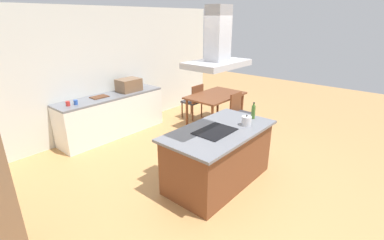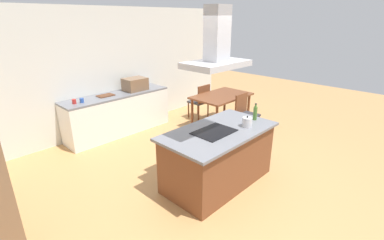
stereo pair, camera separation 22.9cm
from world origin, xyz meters
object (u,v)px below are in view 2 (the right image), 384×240
Objects in this scene: coffee_mug_blue at (82,100)px; chair_facing_back_wall at (201,99)px; olive_oil_bottle at (255,113)px; cutting_board at (106,95)px; tea_kettle at (247,122)px; coffee_mug_red at (74,102)px; chair_facing_island at (245,111)px; cooktop at (214,132)px; countertop_microwave at (135,84)px; dining_table at (222,98)px; range_hood at (217,48)px.

chair_facing_back_wall is (2.78, -0.63, -0.44)m from coffee_mug_blue.
cutting_board is at bearing 107.30° from olive_oil_bottle.
olive_oil_bottle is at bearing 12.18° from tea_kettle.
tea_kettle is at bearing -66.53° from coffee_mug_red.
cutting_board reaches higher than chair_facing_island.
coffee_mug_blue is (-0.67, 2.82, 0.04)m from cooktop.
olive_oil_bottle is at bearing -85.75° from countertop_microwave.
cooktop is at bearing -134.03° from chair_facing_back_wall.
chair_facing_island is (1.48, -2.02, -0.53)m from countertop_microwave.
dining_table is 0.68m from chair_facing_island.
chair_facing_back_wall is at bearing 45.97° from cooktop.
coffee_mug_red is 0.14m from coffee_mug_blue.
cooktop is at bearing 157.49° from tea_kettle.
tea_kettle reaches higher than chair_facing_back_wall.
coffee_mug_blue is at bearing 103.34° from range_hood.
cutting_board is (-0.73, 0.05, -0.13)m from countertop_microwave.
coffee_mug_red is 0.72m from cutting_board.
tea_kettle is 3.21m from cutting_board.
chair_facing_back_wall is (1.59, 2.40, -0.46)m from tea_kettle.
countertop_microwave is at bearing 137.38° from dining_table.
olive_oil_bottle is at bearing -9.55° from range_hood.
cooktop is 6.67× the size of coffee_mug_red.
coffee_mug_blue reaches higher than chair_facing_back_wall.
olive_oil_bottle reaches higher than coffee_mug_blue.
range_hood reaches higher than coffee_mug_red.
coffee_mug_red reaches higher than chair_facing_island.
chair_facing_back_wall is at bearing 45.97° from range_hood.
cutting_board is at bearing 6.23° from coffee_mug_red.
coffee_mug_blue is (0.14, -0.03, 0.00)m from coffee_mug_red.
coffee_mug_blue is 0.06× the size of dining_table.
chair_facing_back_wall is at bearing 90.00° from dining_table.
coffee_mug_red is 1.00× the size of coffee_mug_blue.
olive_oil_bottle is 3.09× the size of coffee_mug_blue.
tea_kettle is 0.73× the size of olive_oil_bottle.
countertop_microwave is at bearing 1.10° from coffee_mug_red.
cooktop is 0.67× the size of range_hood.
countertop_microwave is at bearing 154.85° from chair_facing_back_wall.
chair_facing_back_wall is (2.21, -0.74, -0.40)m from cutting_board.
cutting_board is (-0.96, 3.08, -0.11)m from olive_oil_bottle.
tea_kettle is at bearing -145.93° from chair_facing_island.
dining_table is 1.56× the size of range_hood.
dining_table is at bearing -32.52° from cutting_board.
coffee_mug_red is 0.10× the size of chair_facing_island.
tea_kettle is 2.26× the size of coffee_mug_red.
tea_kettle is 0.23× the size of chair_facing_back_wall.
countertop_microwave is at bearing -3.90° from cutting_board.
cutting_board is (-0.10, 2.93, 0.00)m from cooktop.
range_hood is (-2.11, -1.52, 1.43)m from dining_table.
olive_oil_bottle reaches higher than tea_kettle.
countertop_microwave reaches higher than coffee_mug_red.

